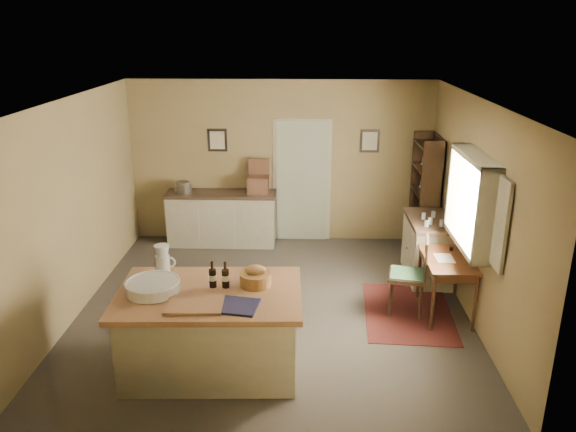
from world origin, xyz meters
The scene contains 16 objects.
ground centered at (0.00, 0.00, 0.00)m, with size 5.00×5.00×0.00m, color #4F463C.
wall_back centered at (0.00, 2.50, 1.35)m, with size 5.00×0.10×2.70m, color #9A814F.
wall_front centered at (0.00, -2.50, 1.35)m, with size 5.00×0.10×2.70m, color #9A814F.
wall_left centered at (-2.50, 0.00, 1.35)m, with size 0.10×5.00×2.70m, color #9A814F.
wall_right centered at (2.50, 0.00, 1.35)m, with size 0.10×5.00×2.70m, color #9A814F.
ceiling centered at (0.00, 0.00, 2.70)m, with size 5.00×5.00×0.00m, color silver.
door centered at (0.35, 2.47, 1.05)m, with size 0.97×0.06×2.11m, color #B0B497.
framed_prints centered at (0.20, 2.48, 1.72)m, with size 2.82×0.02×0.38m.
window centered at (2.42, -0.20, 1.55)m, with size 0.25×1.99×1.12m.
work_island centered at (-0.59, -1.39, 0.48)m, with size 1.96×1.31×1.20m.
sideboard centered at (-0.98, 2.20, 0.48)m, with size 1.81×0.52×1.18m.
rug centered at (1.75, -0.11, 0.00)m, with size 1.10×1.60×0.01m, color #461711.
writing_desk centered at (2.20, -0.11, 0.67)m, with size 0.58×0.96×0.82m.
desk_chair centered at (1.71, -0.07, 0.50)m, with size 0.47×0.47×1.00m, color black, non-canonical shape.
right_cabinet centered at (2.20, 0.99, 0.46)m, with size 0.61×1.09×0.99m.
shelving_unit centered at (2.35, 1.99, 0.95)m, with size 0.32×0.86×1.91m.
Camera 1 is at (0.40, -6.61, 3.56)m, focal length 35.00 mm.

